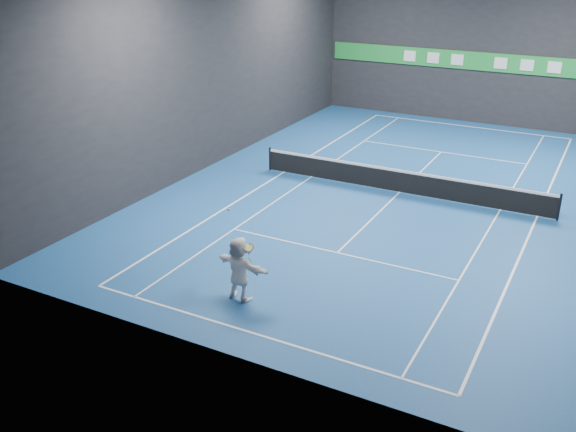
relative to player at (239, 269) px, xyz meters
The scene contains 18 objects.
ground 10.61m from the player, 82.93° to the left, with size 26.00×26.00×0.00m, color navy.
wall_back 23.78m from the player, 86.83° to the left, with size 18.00×0.10×9.00m, color black.
wall_front 4.52m from the player, 62.64° to the right, with size 18.00×0.10×9.00m, color black.
wall_left 13.48m from the player, 126.29° to the left, with size 0.10×26.00×9.00m, color black.
baseline_near 2.15m from the player, 47.18° to the right, with size 10.98×0.08×0.01m, color white.
baseline_far 22.44m from the player, 86.67° to the left, with size 10.98×0.08×0.01m, color white.
sideline_doubles_left 11.33m from the player, 111.78° to the left, with size 0.08×23.78×0.01m, color white.
sideline_doubles_right 12.53m from the player, 57.07° to the left, with size 0.08×23.78×0.01m, color white.
sideline_singles_left 10.90m from the player, 105.00° to the left, with size 0.06×23.78×0.01m, color white.
sideline_singles_right 11.84m from the player, 62.71° to the left, with size 0.06×23.78×0.01m, color white.
service_line_near 4.40m from the player, 72.34° to the left, with size 8.23×0.06×0.01m, color white.
service_line_far 16.96m from the player, 85.60° to the left, with size 8.23×0.06×0.01m, color white.
center_service_line 10.61m from the player, 82.93° to the left, with size 0.06×12.80×0.01m, color white.
player is the anchor object (origin of this frame).
tennis_ball 1.75m from the player, 155.75° to the left, with size 0.07×0.07×0.07m, color yellow.
tennis_net 10.58m from the player, 82.93° to the left, with size 12.50×0.10×1.07m.
sponsor_banner 23.59m from the player, 86.82° to the left, with size 17.64×0.11×1.00m.
tennis_racket 0.74m from the player, ahead, with size 0.42×0.36×0.62m.
Camera 1 is at (7.60, -24.29, 9.62)m, focal length 40.00 mm.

